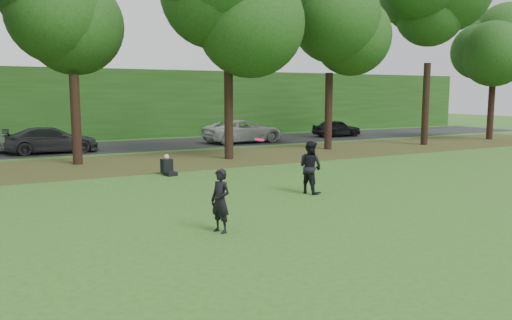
{
  "coord_description": "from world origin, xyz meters",
  "views": [
    {
      "loc": [
        -6.57,
        -10.23,
        3.28
      ],
      "look_at": [
        0.41,
        2.76,
        1.3
      ],
      "focal_mm": 35.0,
      "sensor_mm": 36.0,
      "label": 1
    }
  ],
  "objects_px": {
    "player_left": "(220,201)",
    "frisbee": "(260,140)",
    "seated_person": "(168,167)",
    "player_right": "(310,167)"
  },
  "relations": [
    {
      "from": "player_right",
      "to": "frisbee",
      "type": "distance_m",
      "value": 3.3
    },
    {
      "from": "player_right",
      "to": "seated_person",
      "type": "relative_size",
      "value": 2.09
    },
    {
      "from": "seated_person",
      "to": "player_right",
      "type": "bearing_deg",
      "value": -71.64
    },
    {
      "from": "player_left",
      "to": "player_right",
      "type": "relative_size",
      "value": 0.87
    },
    {
      "from": "player_left",
      "to": "frisbee",
      "type": "relative_size",
      "value": 5.2
    },
    {
      "from": "frisbee",
      "to": "seated_person",
      "type": "height_order",
      "value": "frisbee"
    },
    {
      "from": "frisbee",
      "to": "seated_person",
      "type": "bearing_deg",
      "value": 91.95
    },
    {
      "from": "player_left",
      "to": "player_right",
      "type": "distance_m",
      "value": 5.38
    },
    {
      "from": "player_left",
      "to": "seated_person",
      "type": "bearing_deg",
      "value": 148.71
    },
    {
      "from": "frisbee",
      "to": "seated_person",
      "type": "xyz_separation_m",
      "value": [
        -0.25,
        7.29,
        -1.7
      ]
    }
  ]
}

